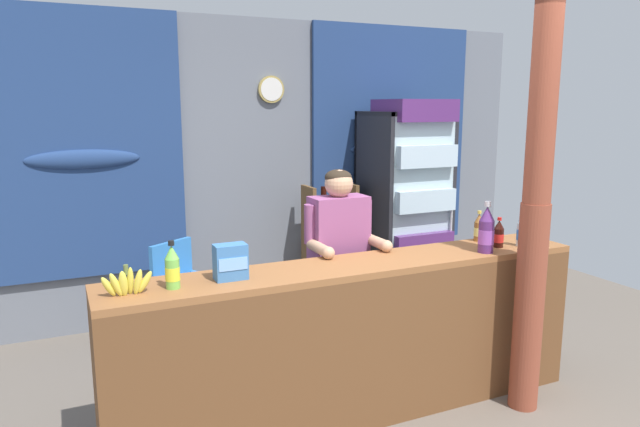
{
  "coord_description": "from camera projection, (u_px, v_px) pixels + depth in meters",
  "views": [
    {
      "loc": [
        -1.74,
        -2.48,
        1.93
      ],
      "look_at": [
        -0.21,
        0.82,
        1.25
      ],
      "focal_mm": 32.57,
      "sensor_mm": 36.0,
      "label": 1
    }
  ],
  "objects": [
    {
      "name": "back_wall_curtained",
      "position": [
        257.0,
        164.0,
        5.44
      ],
      "size": [
        5.68,
        0.22,
        2.7
      ],
      "color": "slate",
      "rests_on": "ground"
    },
    {
      "name": "banana_bunch",
      "position": [
        126.0,
        283.0,
        2.91
      ],
      "size": [
        0.27,
        0.06,
        0.16
      ],
      "color": "#DBCC42",
      "rests_on": "stall_counter"
    },
    {
      "name": "soda_bottle_iced_tea",
      "position": [
        479.0,
        228.0,
        4.07
      ],
      "size": [
        0.07,
        0.07,
        0.22
      ],
      "color": "brown",
      "rests_on": "stall_counter"
    },
    {
      "name": "soda_bottle_water",
      "position": [
        521.0,
        230.0,
        3.92
      ],
      "size": [
        0.06,
        0.06,
        0.26
      ],
      "color": "silver",
      "rests_on": "stall_counter"
    },
    {
      "name": "drink_fridge",
      "position": [
        407.0,
        194.0,
        5.57
      ],
      "size": [
        0.73,
        0.75,
        1.98
      ],
      "color": "#232328",
      "rests_on": "ground"
    },
    {
      "name": "bottle_shelf_rack",
      "position": [
        330.0,
        245.0,
        5.54
      ],
      "size": [
        0.48,
        0.28,
        1.19
      ],
      "color": "brown",
      "rests_on": "ground"
    },
    {
      "name": "soda_bottle_cola",
      "position": [
        499.0,
        235.0,
        3.89
      ],
      "size": [
        0.07,
        0.07,
        0.2
      ],
      "color": "black",
      "rests_on": "stall_counter"
    },
    {
      "name": "shopkeeper",
      "position": [
        339.0,
        252.0,
        3.93
      ],
      "size": [
        0.5,
        0.42,
        1.51
      ],
      "color": "#28282D",
      "rests_on": "ground"
    },
    {
      "name": "stall_counter",
      "position": [
        364.0,
        331.0,
        3.5
      ],
      "size": [
        3.04,
        0.45,
        0.99
      ],
      "color": "#935B33",
      "rests_on": "ground"
    },
    {
      "name": "plastic_lawn_chair",
      "position": [
        184.0,
        288.0,
        4.62
      ],
      "size": [
        0.61,
        0.61,
        0.86
      ],
      "color": "#3884D6",
      "rests_on": "ground"
    },
    {
      "name": "soda_bottle_lime_soda",
      "position": [
        172.0,
        268.0,
        3.01
      ],
      "size": [
        0.08,
        0.08,
        0.26
      ],
      "color": "#75C64C",
      "rests_on": "stall_counter"
    },
    {
      "name": "ground_plane",
      "position": [
        333.0,
        374.0,
        4.23
      ],
      "size": [
        7.61,
        7.61,
        0.0
      ],
      "primitive_type": "plane",
      "color": "#665B51"
    },
    {
      "name": "snack_box_biscuit",
      "position": [
        230.0,
        262.0,
        3.17
      ],
      "size": [
        0.18,
        0.11,
        0.2
      ],
      "color": "#3D75B7",
      "rests_on": "stall_counter"
    },
    {
      "name": "soda_bottle_grape_soda",
      "position": [
        486.0,
        231.0,
        3.74
      ],
      "size": [
        0.1,
        0.1,
        0.34
      ],
      "color": "#56286B",
      "rests_on": "stall_counter"
    },
    {
      "name": "timber_post",
      "position": [
        536.0,
        212.0,
        3.55
      ],
      "size": [
        0.2,
        0.18,
        2.68
      ],
      "color": "brown",
      "rests_on": "ground"
    }
  ]
}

